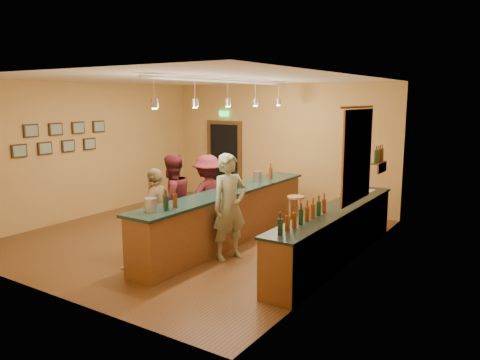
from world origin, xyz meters
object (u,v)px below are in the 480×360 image
Objects in this scene: tasting_bar at (228,212)px; bartender at (230,207)px; bar_stool at (296,203)px; customer_a at (172,201)px; back_counter at (335,233)px; customer_b at (157,213)px; customer_c at (208,197)px.

bartender is at bearing -54.16° from tasting_bar.
bar_stool is at bearing 64.39° from tasting_bar.
bartender reaches higher than customer_a.
bartender is at bearing -149.62° from back_counter.
customer_a is 1.11× the size of customer_b.
customer_a is at bearing -121.88° from bar_stool.
customer_b reaches higher than bar_stool.
customer_c reaches higher than customer_b.
bar_stool is at bearing 17.95° from bartender.
customer_b is 3.22m from bar_stool.
customer_b is at bearing 19.43° from customer_c.
customer_c is at bearing 75.58° from bartender.
bartender reaches higher than tasting_bar.
customer_b is 0.95× the size of customer_c.
tasting_bar is at bearing -175.21° from back_counter.
customer_b is at bearing -113.33° from bar_stool.
back_counter is at bearing 123.44° from customer_a.
bar_stool is (0.72, 1.51, -0.00)m from tasting_bar.
bartender is 1.16× the size of customer_b.
tasting_bar is at bearing 58.14° from bartender.
back_counter is 6.07× the size of bar_stool.
bartender is at bearing 107.99° from customer_b.
bartender is 2.31m from bar_stool.
tasting_bar is at bearing 103.50° from customer_c.
tasting_bar is 1.14m from customer_a.
bartender reaches higher than customer_b.
customer_c is at bearing 174.07° from tasting_bar.
customer_b is 2.17× the size of bar_stool.
bartender is 1.04× the size of customer_a.
tasting_bar is at bearing -115.61° from bar_stool.
customer_b is at bearing 30.65° from customer_a.
bar_stool is (-1.44, 1.33, 0.12)m from back_counter.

